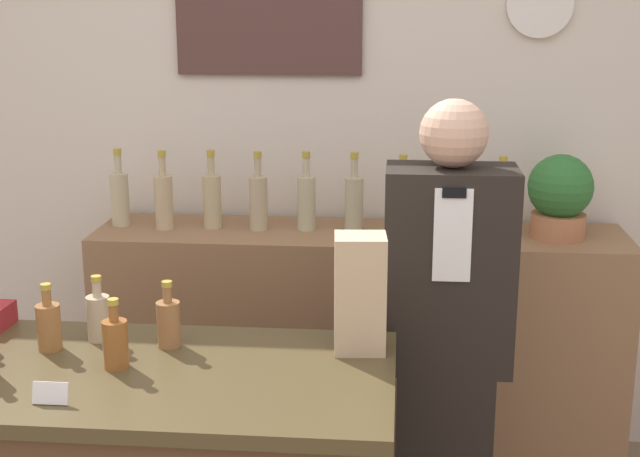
% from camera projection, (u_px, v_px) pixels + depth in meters
% --- Properties ---
extents(back_wall, '(5.20, 0.09, 2.70)m').
position_uv_depth(back_wall, '(325.00, 129.00, 3.70)').
color(back_wall, beige).
rests_on(back_wall, ground_plane).
extents(back_shelf, '(2.09, 0.45, 0.99)m').
position_uv_depth(back_shelf, '(358.00, 349.00, 3.63)').
color(back_shelf, '#8E6642').
rests_on(back_shelf, ground_plane).
extents(shopkeeper, '(0.40, 0.25, 1.59)m').
position_uv_depth(shopkeeper, '(446.00, 349.00, 2.85)').
color(shopkeeper, black).
rests_on(shopkeeper, ground_plane).
extents(potted_plant, '(0.25, 0.25, 0.32)m').
position_uv_depth(potted_plant, '(560.00, 195.00, 3.38)').
color(potted_plant, '#B27047').
rests_on(potted_plant, back_shelf).
extents(paper_bag, '(0.15, 0.14, 0.34)m').
position_uv_depth(paper_bag, '(360.00, 293.00, 2.51)').
color(paper_bag, tan).
rests_on(paper_bag, display_counter).
extents(price_card_right, '(0.09, 0.02, 0.06)m').
position_uv_depth(price_card_right, '(50.00, 393.00, 2.21)').
color(price_card_right, white).
rests_on(price_card_right, display_counter).
extents(counter_bottle_2, '(0.07, 0.07, 0.20)m').
position_uv_depth(counter_bottle_2, '(49.00, 325.00, 2.53)').
color(counter_bottle_2, '#976334').
rests_on(counter_bottle_2, display_counter).
extents(counter_bottle_3, '(0.07, 0.07, 0.20)m').
position_uv_depth(counter_bottle_3, '(99.00, 316.00, 2.60)').
color(counter_bottle_3, tan).
rests_on(counter_bottle_3, display_counter).
extents(counter_bottle_4, '(0.07, 0.07, 0.20)m').
position_uv_depth(counter_bottle_4, '(115.00, 342.00, 2.41)').
color(counter_bottle_4, brown).
rests_on(counter_bottle_4, display_counter).
extents(counter_bottle_5, '(0.07, 0.07, 0.20)m').
position_uv_depth(counter_bottle_5, '(169.00, 322.00, 2.56)').
color(counter_bottle_5, '#956439').
rests_on(counter_bottle_5, display_counter).
extents(shelf_bottle_0, '(0.07, 0.07, 0.31)m').
position_uv_depth(shelf_bottle_0, '(120.00, 197.00, 3.57)').
color(shelf_bottle_0, tan).
rests_on(shelf_bottle_0, back_shelf).
extents(shelf_bottle_1, '(0.07, 0.07, 0.31)m').
position_uv_depth(shelf_bottle_1, '(164.00, 200.00, 3.52)').
color(shelf_bottle_1, tan).
rests_on(shelf_bottle_1, back_shelf).
extents(shelf_bottle_2, '(0.07, 0.07, 0.31)m').
position_uv_depth(shelf_bottle_2, '(212.00, 199.00, 3.54)').
color(shelf_bottle_2, tan).
rests_on(shelf_bottle_2, back_shelf).
extents(shelf_bottle_3, '(0.07, 0.07, 0.31)m').
position_uv_depth(shelf_bottle_3, '(258.00, 201.00, 3.51)').
color(shelf_bottle_3, tan).
rests_on(shelf_bottle_3, back_shelf).
extents(shelf_bottle_4, '(0.07, 0.07, 0.31)m').
position_uv_depth(shelf_bottle_4, '(306.00, 201.00, 3.51)').
color(shelf_bottle_4, tan).
rests_on(shelf_bottle_4, back_shelf).
extents(shelf_bottle_5, '(0.07, 0.07, 0.31)m').
position_uv_depth(shelf_bottle_5, '(354.00, 202.00, 3.49)').
color(shelf_bottle_5, tan).
rests_on(shelf_bottle_5, back_shelf).
extents(shelf_bottle_6, '(0.07, 0.07, 0.31)m').
position_uv_depth(shelf_bottle_6, '(402.00, 205.00, 3.44)').
color(shelf_bottle_6, tan).
rests_on(shelf_bottle_6, back_shelf).
extents(shelf_bottle_7, '(0.07, 0.07, 0.31)m').
position_uv_depth(shelf_bottle_7, '(451.00, 205.00, 3.43)').
color(shelf_bottle_7, tan).
rests_on(shelf_bottle_7, back_shelf).
extents(shelf_bottle_8, '(0.07, 0.07, 0.31)m').
position_uv_depth(shelf_bottle_8, '(501.00, 207.00, 3.41)').
color(shelf_bottle_8, tan).
rests_on(shelf_bottle_8, back_shelf).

